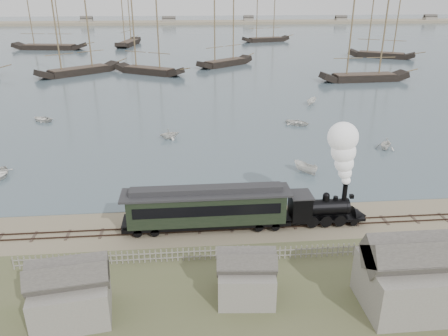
{
  "coord_description": "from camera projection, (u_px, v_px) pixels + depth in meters",
  "views": [
    {
      "loc": [
        -1.94,
        -37.57,
        20.86
      ],
      "look_at": [
        1.9,
        4.27,
        3.5
      ],
      "focal_mm": 35.0,
      "sensor_mm": 36.0,
      "label": 1
    }
  ],
  "objects": [
    {
      "name": "schooner_4",
      "position": [
        369.0,
        38.0,
        101.69
      ],
      "size": [
        21.61,
        6.13,
        20.0
      ],
      "primitive_type": null,
      "rotation": [
        0.0,
        0.0,
        0.06
      ],
      "color": "black",
      "rests_on": "harbor_water"
    },
    {
      "name": "schooner_1",
      "position": [
        75.0,
        34.0,
        109.96
      ],
      "size": [
        20.45,
        17.78,
        20.0
      ],
      "primitive_type": null,
      "rotation": [
        0.0,
        0.0,
        0.67
      ],
      "color": "black",
      "rests_on": "harbor_water"
    },
    {
      "name": "schooner_5",
      "position": [
        385.0,
        25.0,
        136.93
      ],
      "size": [
        19.93,
        14.38,
        20.0
      ],
      "primitive_type": null,
      "rotation": [
        0.0,
        0.0,
        -0.53
      ],
      "color": "black",
      "rests_on": "harbor_water"
    },
    {
      "name": "passenger_coach",
      "position": [
        207.0,
        206.0,
        39.95
      ],
      "size": [
        15.39,
        2.97,
        3.74
      ],
      "color": "black",
      "rests_on": "ground"
    },
    {
      "name": "harbor_water",
      "position": [
        187.0,
        37.0,
        199.16
      ],
      "size": [
        600.0,
        336.0,
        0.06
      ],
      "primitive_type": "cube",
      "color": "#42565F",
      "rests_on": "ground"
    },
    {
      "name": "picket_fence_east",
      "position": [
        361.0,
        255.0,
        36.87
      ],
      "size": [
        15.0,
        0.1,
        1.2
      ],
      "primitive_type": null,
      "color": "gray",
      "rests_on": "ground"
    },
    {
      "name": "rowboat_4",
      "position": [
        386.0,
        144.0,
        60.56
      ],
      "size": [
        4.01,
        3.95,
        1.6
      ],
      "primitive_type": "imported",
      "rotation": [
        0.0,
        0.0,
        5.61
      ],
      "color": "white",
      "rests_on": "harbor_water"
    },
    {
      "name": "ground",
      "position": [
        209.0,
        218.0,
        42.71
      ],
      "size": [
        600.0,
        600.0,
        0.0
      ],
      "primitive_type": "plane",
      "color": "gray",
      "rests_on": "ground"
    },
    {
      "name": "schooner_6",
      "position": [
        46.0,
        21.0,
        155.96
      ],
      "size": [
        27.12,
        10.34,
        20.0
      ],
      "primitive_type": null,
      "rotation": [
        0.0,
        0.0,
        -0.16
      ],
      "color": "black",
      "rests_on": "harbor_water"
    },
    {
      "name": "shed_left",
      "position": [
        74.0,
        317.0,
        29.9
      ],
      "size": [
        5.0,
        4.0,
        4.1
      ],
      "primitive_type": null,
      "color": "gray",
      "rests_on": "ground"
    },
    {
      "name": "shed_mid",
      "position": [
        246.0,
        297.0,
        31.84
      ],
      "size": [
        4.0,
        3.5,
        3.6
      ],
      "primitive_type": null,
      "color": "gray",
      "rests_on": "ground"
    },
    {
      "name": "schooner_3",
      "position": [
        225.0,
        30.0,
        122.19
      ],
      "size": [
        17.53,
        15.25,
        20.0
      ],
      "primitive_type": null,
      "rotation": [
        0.0,
        0.0,
        0.67
      ],
      "color": "black",
      "rests_on": "harbor_water"
    },
    {
      "name": "rowboat_0",
      "position": [
        0.0,
        173.0,
        51.96
      ],
      "size": [
        4.54,
        3.82,
        0.8
      ],
      "primitive_type": "imported",
      "rotation": [
        0.0,
        0.0,
        0.31
      ],
      "color": "white",
      "rests_on": "harbor_water"
    },
    {
      "name": "schooner_8",
      "position": [
        267.0,
        17.0,
        178.69
      ],
      "size": [
        20.56,
        9.29,
        20.0
      ],
      "primitive_type": null,
      "rotation": [
        0.0,
        0.0,
        0.24
      ],
      "color": "black",
      "rests_on": "harbor_water"
    },
    {
      "name": "picket_fence_west",
      "position": [
        135.0,
        263.0,
        35.72
      ],
      "size": [
        19.0,
        0.1,
        1.2
      ],
      "primitive_type": null,
      "color": "gray",
      "rests_on": "ground"
    },
    {
      "name": "locomotive",
      "position": [
        338.0,
        181.0,
        40.2
      ],
      "size": [
        7.65,
        2.86,
        9.54
      ],
      "color": "black",
      "rests_on": "ground"
    },
    {
      "name": "rowboat_3",
      "position": [
        297.0,
        122.0,
        71.48
      ],
      "size": [
        4.53,
        4.86,
        0.82
      ],
      "primitive_type": "imported",
      "rotation": [
        0.0,
        0.0,
        0.99
      ],
      "color": "white",
      "rests_on": "harbor_water"
    },
    {
      "name": "rowboat_2",
      "position": [
        305.0,
        168.0,
        52.83
      ],
      "size": [
        3.35,
        3.11,
        1.29
      ],
      "primitive_type": "imported",
      "rotation": [
        0.0,
        0.0,
        3.84
      ],
      "color": "white",
      "rests_on": "harbor_water"
    },
    {
      "name": "beached_dinghy",
      "position": [
        212.0,
        214.0,
        42.7
      ],
      "size": [
        2.91,
        4.05,
        0.83
      ],
      "primitive_type": "imported",
      "rotation": [
        0.0,
        0.0,
        1.56
      ],
      "color": "white",
      "rests_on": "ground"
    },
    {
      "name": "rail_track",
      "position": [
        210.0,
        228.0,
        40.86
      ],
      "size": [
        120.0,
        1.8,
        0.16
      ],
      "color": "#35251D",
      "rests_on": "ground"
    },
    {
      "name": "shed_right",
      "position": [
        403.0,
        306.0,
        30.93
      ],
      "size": [
        6.0,
        5.0,
        5.1
      ],
      "primitive_type": null,
      "color": "gray",
      "rests_on": "ground"
    },
    {
      "name": "rowboat_6",
      "position": [
        42.0,
        119.0,
        73.53
      ],
      "size": [
        4.44,
        4.73,
        0.8
      ],
      "primitive_type": "imported",
      "rotation": [
        0.0,
        0.0,
        4.11
      ],
      "color": "white",
      "rests_on": "harbor_water"
    },
    {
      "name": "schooner_2",
      "position": [
        147.0,
        34.0,
        110.2
      ],
      "size": [
        18.83,
        13.86,
        20.0
      ],
      "primitive_type": null,
      "rotation": [
        0.0,
        0.0,
        -0.55
      ],
      "color": "black",
      "rests_on": "harbor_water"
    },
    {
      "name": "rowboat_5",
      "position": [
        311.0,
        101.0,
        84.08
      ],
      "size": [
        3.2,
        2.96,
        1.23
      ],
      "primitive_type": "imported",
      "rotation": [
        0.0,
        0.0,
        2.44
      ],
      "color": "white",
      "rests_on": "harbor_water"
    },
    {
      "name": "rowboat_1",
      "position": [
        169.0,
        134.0,
        64.81
      ],
      "size": [
        3.43,
        3.68,
        1.58
      ],
      "primitive_type": "imported",
      "rotation": [
        0.0,
        0.0,
        1.91
      ],
      "color": "white",
      "rests_on": "harbor_water"
    },
    {
      "name": "schooner_7",
      "position": [
        127.0,
        19.0,
        166.69
      ],
      "size": [
        8.74,
        22.06,
        20.0
      ],
      "primitive_type": null,
      "rotation": [
        0.0,
        0.0,
        1.39
      ],
      "color": "black",
      "rests_on": "harbor_water"
    },
    {
      "name": "far_spit",
      "position": [
        185.0,
        24.0,
        272.79
      ],
      "size": [
        500.0,
        20.0,
        1.8
      ],
      "primitive_type": "cube",
      "color": "tan",
      "rests_on": "ground"
    }
  ]
}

